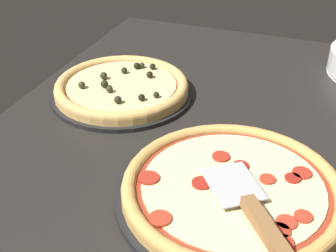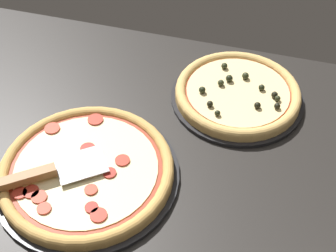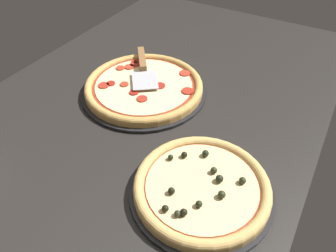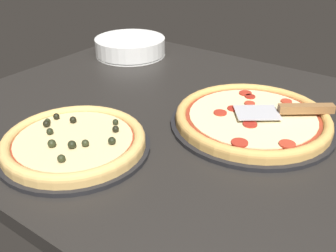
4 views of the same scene
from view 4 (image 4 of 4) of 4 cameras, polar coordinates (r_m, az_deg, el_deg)
The scene contains 7 objects.
ground_plane at distance 96.35cm, azimuth 10.18°, elevation -1.91°, with size 153.75×99.68×3.60cm, color black.
pizza_pan_front at distance 98.93cm, azimuth 12.04°, elevation 0.30°, with size 40.00×40.00×1.00cm, color black.
pizza_front at distance 98.11cm, azimuth 12.16°, elevation 1.22°, with size 37.60×37.60×2.78cm.
pizza_pan_back at distance 89.50cm, azimuth -13.35°, elevation -3.13°, with size 33.43×33.43×1.00cm, color black.
pizza_back at distance 88.57cm, azimuth -13.48°, elevation -2.12°, with size 31.42×31.42×3.79cm.
serving_spatula at distance 99.44cm, azimuth 17.80°, elevation 2.29°, with size 21.93×18.42×2.00cm.
plate_stack at distance 146.35cm, azimuth -5.50°, elevation 11.41°, with size 25.32×25.32×6.30cm.
Camera 4 is at (-34.04, 75.92, 46.79)cm, focal length 42.00 mm.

